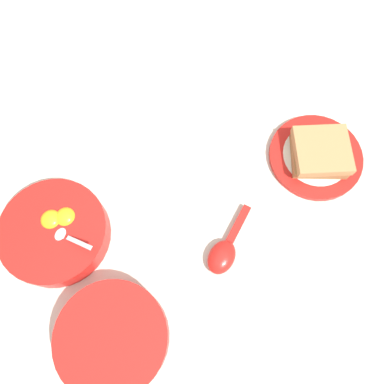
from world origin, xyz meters
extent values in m
plane|color=beige|center=(0.00, 0.00, 0.00)|extent=(3.00, 3.00, 0.00)
cylinder|color=red|center=(-0.14, 0.18, 0.02)|extent=(0.18, 0.18, 0.04)
cylinder|color=white|center=(-0.14, 0.18, 0.03)|extent=(0.14, 0.14, 0.02)
ellipsoid|color=yellow|center=(-0.13, 0.19, 0.04)|extent=(0.03, 0.03, 0.02)
ellipsoid|color=yellow|center=(-0.11, 0.17, 0.04)|extent=(0.03, 0.03, 0.02)
cylinder|color=black|center=(-0.13, 0.19, 0.04)|extent=(0.03, 0.03, 0.00)
ellipsoid|color=silver|center=(-0.14, 0.16, 0.04)|extent=(0.03, 0.02, 0.01)
cube|color=silver|center=(-0.14, 0.12, 0.06)|extent=(0.01, 0.05, 0.03)
cylinder|color=red|center=(0.20, -0.16, 0.01)|extent=(0.17, 0.17, 0.01)
cylinder|color=white|center=(0.20, -0.16, 0.01)|extent=(0.12, 0.12, 0.00)
cube|color=#9E7042|center=(0.19, -0.16, 0.02)|extent=(0.12, 0.12, 0.02)
cube|color=tan|center=(0.19, -0.16, 0.04)|extent=(0.13, 0.13, 0.02)
ellipsoid|color=red|center=(-0.05, -0.09, 0.01)|extent=(0.06, 0.04, 0.03)
cube|color=red|center=(0.01, -0.09, 0.01)|extent=(0.08, 0.02, 0.01)
cylinder|color=red|center=(-0.24, 0.01, 0.02)|extent=(0.17, 0.17, 0.05)
cylinder|color=white|center=(-0.24, 0.01, 0.04)|extent=(0.14, 0.14, 0.01)
camera|label=1|loc=(-0.17, -0.10, 0.63)|focal=35.00mm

